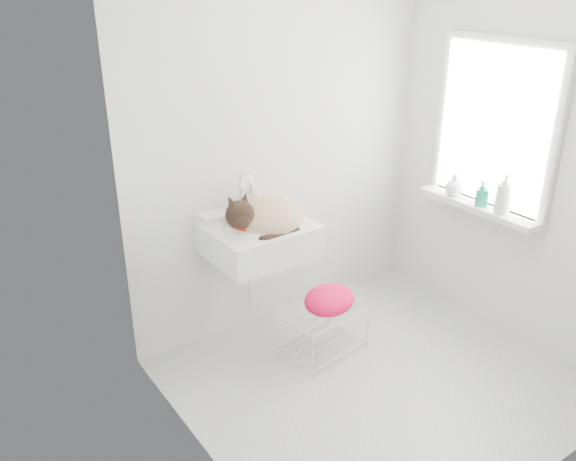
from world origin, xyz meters
TOP-DOWN VIEW (x-y plane):
  - floor at (0.00, 0.00)m, footprint 2.20×2.00m
  - back_wall at (0.00, 1.00)m, footprint 2.20×0.02m
  - right_wall at (1.10, 0.00)m, footprint 0.02×2.00m
  - left_wall at (-1.10, 0.00)m, footprint 0.02×2.00m
  - window_glass at (1.09, 0.20)m, footprint 0.01×0.80m
  - window_frame at (1.07, 0.20)m, footprint 0.04×0.90m
  - windowsill at (1.01, 0.20)m, footprint 0.16×0.88m
  - sink at (-0.35, 0.74)m, footprint 0.61×0.54m
  - faucet at (-0.35, 0.92)m, footprint 0.22×0.16m
  - cat at (-0.34, 0.72)m, footprint 0.54×0.48m
  - wire_rack at (-0.07, 0.45)m, footprint 0.54×0.41m
  - towel at (-0.04, 0.42)m, footprint 0.40×0.32m
  - bottle_a at (1.00, 0.02)m, footprint 0.12×0.12m
  - bottle_b at (1.00, 0.17)m, footprint 0.11×0.11m
  - bottle_c at (1.00, 0.40)m, footprint 0.14×0.14m

SIDE VIEW (x-z plane):
  - floor at x=0.00m, z-range -0.01..0.01m
  - wire_rack at x=-0.07m, z-range 0.00..0.30m
  - towel at x=-0.04m, z-range 0.25..0.40m
  - windowsill at x=1.01m, z-range 0.81..0.85m
  - sink at x=-0.35m, z-range 0.73..0.97m
  - bottle_a at x=1.00m, z-range 0.74..0.96m
  - bottle_b at x=1.00m, z-range 0.77..0.93m
  - bottle_c at x=1.00m, z-range 0.77..0.93m
  - cat at x=-0.34m, z-range 0.73..1.05m
  - faucet at x=-0.35m, z-range 0.88..1.10m
  - back_wall at x=0.00m, z-range 0.00..2.50m
  - right_wall at x=1.10m, z-range 0.00..2.50m
  - left_wall at x=-1.10m, z-range 0.00..2.50m
  - window_glass at x=1.09m, z-range 0.85..1.85m
  - window_frame at x=1.07m, z-range 0.80..1.90m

